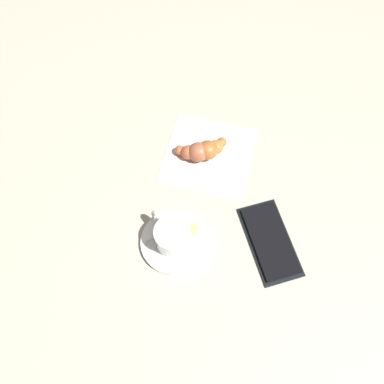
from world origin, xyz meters
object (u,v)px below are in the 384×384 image
(saucer, at_px, (174,242))
(teaspoon, at_px, (170,240))
(cell_phone, at_px, (270,241))
(napkin, at_px, (208,155))
(croissant, at_px, (203,150))
(espresso_cup, at_px, (172,236))
(sugar_packet, at_px, (178,228))

(saucer, relative_size, teaspoon, 0.91)
(saucer, height_order, cell_phone, same)
(napkin, xyz_separation_m, croissant, (0.00, -0.01, 0.02))
(teaspoon, distance_m, napkin, 0.20)
(espresso_cup, height_order, cell_phone, espresso_cup)
(croissant, relative_size, cell_phone, 0.65)
(saucer, height_order, teaspoon, teaspoon)
(espresso_cup, bearing_deg, teaspoon, -79.88)
(teaspoon, relative_size, napkin, 0.77)
(sugar_packet, relative_size, cell_phone, 0.42)
(espresso_cup, bearing_deg, croissant, 169.34)
(sugar_packet, height_order, cell_phone, sugar_packet)
(sugar_packet, bearing_deg, cell_phone, 177.47)
(sugar_packet, bearing_deg, croissant, -101.04)
(croissant, bearing_deg, saucer, -9.99)
(espresso_cup, bearing_deg, saucer, 63.10)
(napkin, relative_size, croissant, 1.56)
(cell_phone, bearing_deg, teaspoon, -83.57)
(sugar_packet, relative_size, croissant, 0.65)
(saucer, distance_m, croissant, 0.20)
(croissant, bearing_deg, sugar_packet, -9.60)
(napkin, distance_m, cell_phone, 0.22)
(espresso_cup, relative_size, sugar_packet, 1.09)
(saucer, height_order, sugar_packet, sugar_packet)
(teaspoon, xyz_separation_m, napkin, (-0.19, 0.05, -0.01))
(saucer, relative_size, croissant, 1.10)
(napkin, bearing_deg, saucer, -13.32)
(croissant, bearing_deg, cell_phone, 39.70)
(napkin, bearing_deg, cell_phone, 37.05)
(saucer, relative_size, sugar_packet, 1.70)
(espresso_cup, distance_m, croissant, 0.20)
(teaspoon, bearing_deg, sugar_packet, 153.53)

